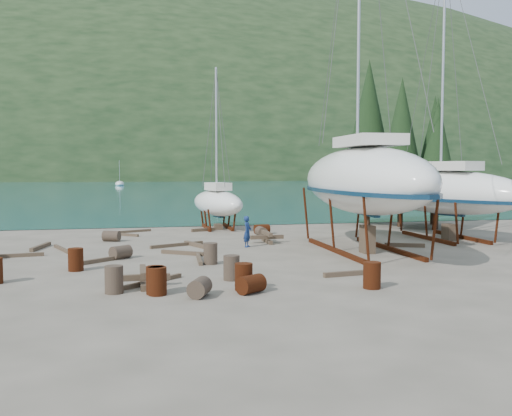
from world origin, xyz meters
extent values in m
plane|color=#5B5448|center=(0.00, 0.00, 0.00)|extent=(600.00, 600.00, 0.00)
plane|color=#176477|center=(0.00, 315.00, 0.01)|extent=(700.00, 700.00, 0.00)
ellipsoid|color=black|center=(0.00, 320.00, 0.00)|extent=(800.00, 360.00, 110.00)
cube|color=beige|center=(-20.00, 190.00, 2.00)|extent=(6.00, 5.00, 4.00)
cube|color=#A54C2D|center=(-20.00, 190.00, 4.80)|extent=(6.60, 5.60, 1.60)
cube|color=beige|center=(30.00, 190.00, 2.00)|extent=(6.00, 5.00, 4.00)
cube|color=#A54C2D|center=(30.00, 190.00, 4.80)|extent=(6.60, 5.60, 1.60)
cylinder|color=black|center=(12.50, 12.00, 0.80)|extent=(0.36, 0.36, 1.60)
cone|color=black|center=(12.50, 12.00, 5.80)|extent=(3.60, 3.60, 8.40)
cylinder|color=black|center=(14.00, 10.00, 0.68)|extent=(0.36, 0.36, 1.36)
cone|color=black|center=(14.00, 10.00, 4.93)|extent=(3.06, 3.06, 7.14)
cylinder|color=black|center=(11.00, 14.00, 0.92)|extent=(0.36, 0.36, 1.84)
cone|color=black|center=(11.00, 14.00, 6.67)|extent=(4.14, 4.14, 9.66)
cylinder|color=black|center=(15.50, 13.00, 0.72)|extent=(0.36, 0.36, 1.44)
cone|color=black|center=(15.50, 13.00, 5.22)|extent=(3.24, 3.24, 7.56)
ellipsoid|color=white|center=(10.00, 80.00, 0.38)|extent=(2.00, 5.00, 1.40)
cylinder|color=silver|center=(10.00, 80.00, 3.23)|extent=(0.08, 0.08, 5.00)
ellipsoid|color=white|center=(-8.00, 110.00, 0.38)|extent=(2.00, 5.00, 1.40)
cylinder|color=silver|center=(-8.00, 110.00, 3.23)|extent=(0.08, 0.08, 5.00)
ellipsoid|color=white|center=(5.49, 1.91, 3.38)|extent=(4.47, 13.66, 3.15)
cube|color=#0C263E|center=(5.49, 1.24, 2.25)|extent=(0.34, 2.44, 1.00)
cube|color=silver|center=(5.49, 1.24, 5.21)|extent=(2.33, 4.14, 0.50)
cube|color=#511A0D|center=(4.11, 1.91, 0.10)|extent=(0.18, 7.44, 0.20)
cube|color=#511A0D|center=(6.87, 1.91, 0.10)|extent=(0.18, 7.44, 0.20)
cube|color=brown|center=(5.49, 1.24, 0.65)|extent=(0.50, 0.80, 1.30)
ellipsoid|color=white|center=(11.83, 5.26, 2.62)|extent=(6.43, 10.67, 2.43)
cube|color=#0C263E|center=(11.83, 4.75, 1.85)|extent=(0.89, 1.82, 1.00)
cube|color=silver|center=(11.83, 4.75, 4.08)|extent=(2.63, 3.46, 0.50)
cylinder|color=silver|center=(11.83, 5.78, 10.09)|extent=(0.14, 0.14, 12.33)
cube|color=#511A0D|center=(10.78, 5.26, 0.10)|extent=(0.18, 5.65, 0.20)
cube|color=#511A0D|center=(12.87, 5.26, 0.10)|extent=(0.18, 5.65, 0.20)
cube|color=brown|center=(11.83, 4.75, 0.45)|extent=(0.50, 0.80, 0.90)
ellipsoid|color=white|center=(0.22, 13.34, 1.68)|extent=(3.62, 6.85, 1.68)
cube|color=#0C263E|center=(0.22, 13.01, 1.29)|extent=(0.54, 1.20, 1.00)
cube|color=silver|center=(0.22, 13.01, 2.78)|extent=(1.59, 2.18, 0.50)
cylinder|color=silver|center=(0.22, 13.67, 6.55)|extent=(0.14, 0.14, 7.86)
cube|color=#511A0D|center=(-0.50, 13.34, 0.10)|extent=(0.18, 3.60, 0.20)
cube|color=#511A0D|center=(0.94, 13.34, 0.10)|extent=(0.18, 3.60, 0.20)
cube|color=brown|center=(0.22, 13.01, 0.17)|extent=(0.50, 0.80, 0.34)
imported|color=navy|center=(0.43, 4.43, 0.78)|extent=(0.61, 0.68, 1.56)
cylinder|color=#2D2823|center=(-3.21, -6.17, 0.29)|extent=(0.88, 1.04, 0.58)
cylinder|color=#511A0D|center=(-1.70, -5.51, 0.44)|extent=(0.58, 0.58, 0.88)
cylinder|color=#511A0D|center=(2.41, 9.84, 0.29)|extent=(0.97, 0.73, 0.58)
cylinder|color=#2D2823|center=(-2.08, -0.27, 0.44)|extent=(0.58, 0.58, 0.88)
cylinder|color=#511A0D|center=(2.48, -6.14, 0.44)|extent=(0.58, 0.58, 0.88)
cylinder|color=#511A0D|center=(-7.37, -0.70, 0.44)|extent=(0.58, 0.58, 0.88)
cylinder|color=#2D2823|center=(-6.33, 8.17, 0.29)|extent=(1.03, 0.87, 0.58)
cylinder|color=#511A0D|center=(-4.47, -5.63, 0.44)|extent=(0.58, 0.58, 0.88)
cylinder|color=#2D2823|center=(2.06, 8.49, 0.29)|extent=(0.60, 0.90, 0.58)
cylinder|color=#511A0D|center=(-1.56, -6.01, 0.29)|extent=(1.05, 0.98, 0.58)
cylinder|color=#511A0D|center=(-4.52, -5.46, 0.44)|extent=(0.58, 0.58, 0.88)
cylinder|color=#2D2823|center=(-5.73, 1.96, 0.29)|extent=(1.05, 1.01, 0.58)
cylinder|color=#2D2823|center=(-5.80, -5.08, 0.44)|extent=(0.58, 0.58, 0.88)
cylinder|color=#2D2823|center=(-1.80, -3.77, 0.44)|extent=(0.58, 0.58, 0.88)
cube|color=brown|center=(-5.40, 12.26, 0.07)|extent=(2.65, 1.28, 0.14)
cube|color=brown|center=(8.15, 2.75, 0.10)|extent=(1.89, 0.91, 0.19)
cube|color=brown|center=(-9.66, 6.06, 0.09)|extent=(0.67, 2.42, 0.19)
cube|color=brown|center=(-4.70, -3.93, 0.07)|extent=(2.41, 2.25, 0.15)
cube|color=brown|center=(-2.98, 2.57, 0.09)|extent=(1.90, 1.35, 0.17)
cube|color=brown|center=(-0.87, 12.05, 0.10)|extent=(1.58, 0.74, 0.19)
cube|color=brown|center=(2.42, -3.92, 0.09)|extent=(1.77, 0.43, 0.17)
cube|color=brown|center=(-2.10, 5.13, 0.09)|extent=(0.99, 2.15, 0.19)
cube|color=brown|center=(-5.76, 10.67, 0.08)|extent=(1.81, 1.57, 0.15)
cube|color=brown|center=(-3.01, 5.42, 0.08)|extent=(2.79, 1.50, 0.16)
cube|color=brown|center=(-2.43, 0.78, 0.08)|extent=(0.33, 2.76, 0.15)
cube|color=brown|center=(-6.44, 1.28, 0.08)|extent=(1.76, 1.55, 0.17)
cube|color=brown|center=(-8.54, 5.14, 0.07)|extent=(1.09, 2.62, 0.15)
cube|color=brown|center=(-10.44, 3.35, 0.08)|extent=(2.63, 0.57, 0.16)
cube|color=brown|center=(-4.88, -4.17, 0.10)|extent=(0.20, 1.80, 0.20)
cube|color=brown|center=(-4.88, -4.17, 0.30)|extent=(1.80, 0.20, 0.20)
cube|color=brown|center=(-4.88, -4.17, 0.50)|extent=(0.20, 1.80, 0.20)
cube|color=brown|center=(1.77, 5.84, 0.10)|extent=(0.20, 1.80, 0.20)
cube|color=brown|center=(1.77, 5.84, 0.30)|extent=(1.80, 0.20, 0.20)
cube|color=brown|center=(1.77, 5.84, 0.50)|extent=(0.20, 1.80, 0.20)
camera|label=1|loc=(-5.19, -23.44, 3.96)|focal=40.00mm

